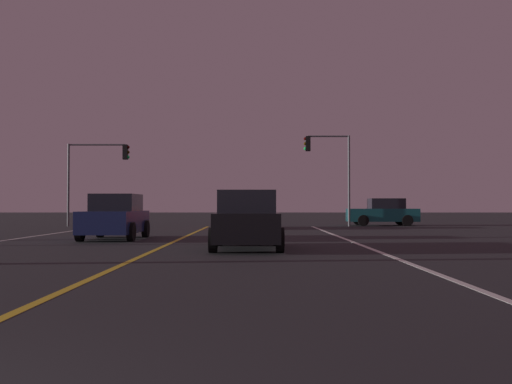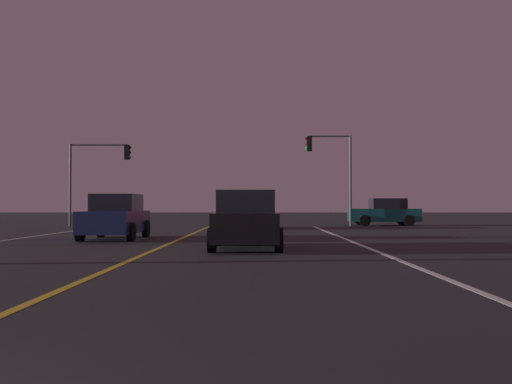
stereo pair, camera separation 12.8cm
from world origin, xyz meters
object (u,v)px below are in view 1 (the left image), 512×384
Objects in this scene: car_lead_same_lane at (248,221)px; traffic_light_near_left at (100,164)px; car_oncoming at (117,217)px; traffic_light_near_right at (329,159)px; car_ahead_far at (247,213)px; car_crossing_side at (384,212)px.

traffic_light_near_left is (-9.28, 18.53, 2.95)m from car_lead_same_lane.
car_oncoming is 14.53m from traffic_light_near_left.
car_oncoming is 0.78× the size of traffic_light_near_right.
traffic_light_near_right is 1.10× the size of traffic_light_near_left.
traffic_light_near_left is at bearing 0.00° from traffic_light_near_right.
traffic_light_near_left reaches higher than car_oncoming.
car_ahead_far is 9.97m from traffic_light_near_left.
car_oncoming is (-4.70, -10.32, 0.00)m from car_ahead_far.
car_oncoming is 16.97m from traffic_light_near_right.
traffic_light_near_right is (9.64, 13.58, 3.26)m from car_oncoming.
car_lead_same_lane is 19.38m from traffic_light_near_right.
car_ahead_far and car_oncoming have the same top height.
car_crossing_side is at bearing -161.81° from traffic_light_near_right.
car_oncoming is at bearing 155.53° from car_ahead_far.
traffic_light_near_right reaches higher than car_ahead_far.
car_ahead_far and car_crossing_side have the same top height.
traffic_light_near_right reaches higher than car_oncoming.
car_lead_same_lane is at bearing -178.77° from car_ahead_far.
car_oncoming is 19.85m from car_crossing_side.
car_oncoming is 7.06m from car_lead_same_lane.
traffic_light_near_left is at bearing 3.88° from car_crossing_side.
traffic_light_near_right is at bearing -56.58° from car_ahead_far.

